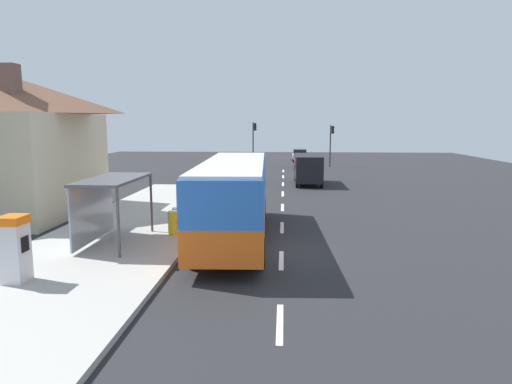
% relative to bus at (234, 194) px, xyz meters
% --- Properties ---
extents(ground_plane, '(56.00, 92.00, 0.04)m').
position_rel_bus_xyz_m(ground_plane, '(1.71, 12.09, -1.86)').
color(ground_plane, '#262628').
extents(sidewalk_platform, '(6.20, 30.00, 0.18)m').
position_rel_bus_xyz_m(sidewalk_platform, '(-4.69, 0.09, -1.75)').
color(sidewalk_platform, '#ADAAA3').
rests_on(sidewalk_platform, ground).
extents(lane_stripe_seg_0, '(0.16, 2.20, 0.01)m').
position_rel_bus_xyz_m(lane_stripe_seg_0, '(1.96, -7.91, -1.84)').
color(lane_stripe_seg_0, silver).
rests_on(lane_stripe_seg_0, ground).
extents(lane_stripe_seg_1, '(0.16, 2.20, 0.01)m').
position_rel_bus_xyz_m(lane_stripe_seg_1, '(1.96, -2.91, -1.84)').
color(lane_stripe_seg_1, silver).
rests_on(lane_stripe_seg_1, ground).
extents(lane_stripe_seg_2, '(0.16, 2.20, 0.01)m').
position_rel_bus_xyz_m(lane_stripe_seg_2, '(1.96, 2.09, -1.84)').
color(lane_stripe_seg_2, silver).
rests_on(lane_stripe_seg_2, ground).
extents(lane_stripe_seg_3, '(0.16, 2.20, 0.01)m').
position_rel_bus_xyz_m(lane_stripe_seg_3, '(1.96, 7.09, -1.84)').
color(lane_stripe_seg_3, silver).
rests_on(lane_stripe_seg_3, ground).
extents(lane_stripe_seg_4, '(0.16, 2.20, 0.01)m').
position_rel_bus_xyz_m(lane_stripe_seg_4, '(1.96, 12.09, -1.84)').
color(lane_stripe_seg_4, silver).
rests_on(lane_stripe_seg_4, ground).
extents(lane_stripe_seg_5, '(0.16, 2.20, 0.01)m').
position_rel_bus_xyz_m(lane_stripe_seg_5, '(1.96, 17.09, -1.84)').
color(lane_stripe_seg_5, silver).
rests_on(lane_stripe_seg_5, ground).
extents(lane_stripe_seg_6, '(0.16, 2.20, 0.01)m').
position_rel_bus_xyz_m(lane_stripe_seg_6, '(1.96, 22.09, -1.84)').
color(lane_stripe_seg_6, silver).
rests_on(lane_stripe_seg_6, ground).
extents(lane_stripe_seg_7, '(0.16, 2.20, 0.01)m').
position_rel_bus_xyz_m(lane_stripe_seg_7, '(1.96, 27.09, -1.84)').
color(lane_stripe_seg_7, silver).
rests_on(lane_stripe_seg_7, ground).
extents(bus, '(2.92, 11.09, 3.21)m').
position_rel_bus_xyz_m(bus, '(0.00, 0.00, 0.00)').
color(bus, orange).
rests_on(bus, ground).
extents(white_van, '(2.04, 5.20, 2.30)m').
position_rel_bus_xyz_m(white_van, '(3.91, 17.20, -0.50)').
color(white_van, black).
rests_on(white_van, ground).
extents(sedan_near, '(1.86, 4.41, 1.52)m').
position_rel_bus_xyz_m(sedan_near, '(4.01, 39.35, -1.05)').
color(sedan_near, '#B7B7BC').
rests_on(sedan_near, ground).
extents(sedan_far, '(1.89, 4.43, 1.52)m').
position_rel_bus_xyz_m(sedan_far, '(4.01, 29.37, -1.05)').
color(sedan_far, '#A51919').
rests_on(sedan_far, ground).
extents(ticket_machine, '(0.66, 0.76, 1.94)m').
position_rel_bus_xyz_m(ticket_machine, '(-5.64, -6.01, -0.67)').
color(ticket_machine, silver).
rests_on(ticket_machine, sidewalk_platform).
extents(recycling_bin_yellow, '(0.52, 0.52, 0.95)m').
position_rel_bus_xyz_m(recycling_bin_yellow, '(-2.49, -0.08, -1.19)').
color(recycling_bin_yellow, yellow).
rests_on(recycling_bin_yellow, sidewalk_platform).
extents(recycling_bin_blue, '(0.52, 0.52, 0.95)m').
position_rel_bus_xyz_m(recycling_bin_blue, '(-2.49, 0.62, -1.19)').
color(recycling_bin_blue, blue).
rests_on(recycling_bin_blue, sidewalk_platform).
extents(traffic_light_near_side, '(0.49, 0.28, 4.56)m').
position_rel_bus_xyz_m(traffic_light_near_side, '(7.22, 32.12, 1.21)').
color(traffic_light_near_side, '#2D2D2D').
rests_on(traffic_light_near_side, ground).
extents(traffic_light_far_side, '(0.49, 0.28, 4.88)m').
position_rel_bus_xyz_m(traffic_light_far_side, '(-1.39, 32.92, 1.41)').
color(traffic_light_far_side, '#2D2D2D').
rests_on(traffic_light_far_side, ground).
extents(bus_shelter, '(1.80, 4.00, 2.50)m').
position_rel_bus_xyz_m(bus_shelter, '(-4.70, -1.62, 0.25)').
color(bus_shelter, '#4C4C51').
rests_on(bus_shelter, sidewalk_platform).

